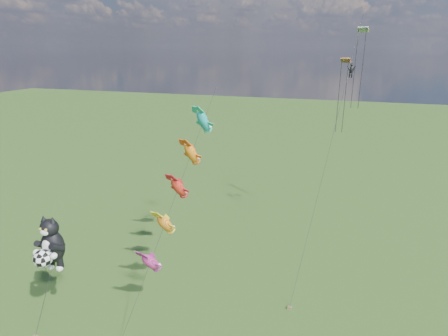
% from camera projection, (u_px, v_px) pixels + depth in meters
% --- Properties ---
extents(ground, '(300.00, 300.00, 0.00)m').
position_uv_depth(ground, '(83.00, 299.00, 35.57)').
color(ground, '#19390E').
extents(cat_kite_rig, '(2.29, 4.07, 9.82)m').
position_uv_depth(cat_kite_rig, '(50.00, 245.00, 30.90)').
color(cat_kite_rig, brown).
rests_on(cat_kite_rig, ground).
extents(fish_windsock_rig, '(3.45, 15.68, 19.08)m').
position_uv_depth(fish_windsock_rig, '(178.00, 188.00, 33.85)').
color(fish_windsock_rig, brown).
rests_on(fish_windsock_rig, ground).
extents(parafoil_rig, '(5.03, 17.16, 27.14)m').
position_uv_depth(parafoil_rig, '(350.00, 74.00, 40.10)').
color(parafoil_rig, brown).
rests_on(parafoil_rig, ground).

